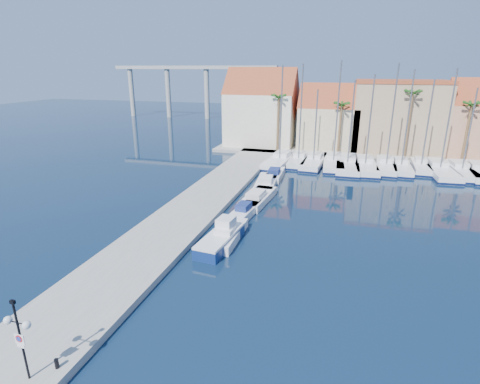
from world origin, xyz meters
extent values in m
plane|color=black|center=(0.00, 0.00, 0.00)|extent=(260.00, 260.00, 0.00)
cube|color=gray|center=(-9.00, 13.50, 0.25)|extent=(6.00, 77.00, 0.50)
cube|color=gray|center=(10.00, 48.00, 0.25)|extent=(54.00, 16.00, 0.50)
cylinder|color=black|center=(-7.43, -9.56, 2.56)|extent=(0.10, 0.10, 4.12)
cylinder|color=black|center=(-7.69, -9.55, 3.49)|extent=(0.52, 0.07, 0.05)
cylinder|color=black|center=(-7.17, -9.57, 3.49)|extent=(0.52, 0.07, 0.05)
sphere|color=white|center=(-7.94, -9.55, 3.49)|extent=(0.37, 0.37, 0.37)
sphere|color=white|center=(-6.91, -9.58, 3.49)|extent=(0.37, 0.37, 0.37)
cube|color=black|center=(-7.43, -9.56, 4.52)|extent=(0.23, 0.13, 0.16)
cube|color=white|center=(-7.43, -9.62, 2.66)|extent=(0.52, 0.05, 0.52)
cylinder|color=red|center=(-7.43, -9.65, 2.72)|extent=(0.35, 0.03, 0.35)
cylinder|color=#1933A5|center=(-7.43, -9.66, 2.72)|extent=(0.25, 0.02, 0.25)
cube|color=white|center=(-7.43, -9.62, 2.30)|extent=(0.41, 0.04, 0.14)
cylinder|color=black|center=(-6.65, -8.70, 0.74)|extent=(0.20, 0.20, 0.49)
cube|color=navy|center=(-3.79, 6.24, 0.44)|extent=(2.54, 6.05, 0.88)
cube|color=white|center=(-3.79, 6.24, 0.98)|extent=(2.54, 6.05, 0.20)
cube|color=white|center=(-3.67, 7.41, 1.52)|extent=(1.43, 1.69, 1.08)
cube|color=white|center=(-3.60, 7.69, 0.40)|extent=(2.03, 6.12, 0.80)
cube|color=white|center=(-3.59, 7.08, 1.10)|extent=(1.39, 2.15, 0.60)
cube|color=white|center=(-3.65, 13.40, 0.40)|extent=(2.11, 5.22, 0.80)
cube|color=navy|center=(-3.70, 12.89, 1.10)|extent=(1.31, 1.88, 0.60)
cube|color=white|center=(-3.38, 17.51, 0.40)|extent=(2.84, 7.15, 0.80)
cube|color=white|center=(-3.44, 16.81, 1.10)|extent=(1.77, 2.57, 0.60)
cube|color=white|center=(-3.74, 23.25, 0.40)|extent=(2.93, 7.23, 0.80)
cube|color=white|center=(-3.67, 22.55, 1.10)|extent=(1.81, 2.61, 0.60)
cube|color=white|center=(-3.47, 27.29, 0.40)|extent=(2.13, 6.06, 0.80)
cube|color=navy|center=(-3.45, 26.70, 1.10)|extent=(1.42, 2.14, 0.60)
cube|color=white|center=(-4.16, 35.23, 0.50)|extent=(3.88, 11.56, 1.00)
cube|color=#0C1840|center=(-4.16, 35.23, 0.18)|extent=(3.94, 11.63, 0.28)
cube|color=white|center=(-4.07, 36.36, 1.30)|extent=(2.34, 3.57, 0.60)
cylinder|color=slate|center=(-4.21, 34.66, 7.61)|extent=(0.20, 0.20, 13.21)
cube|color=white|center=(-1.48, 35.90, 0.50)|extent=(2.39, 9.15, 1.00)
cube|color=#0C1840|center=(-1.48, 35.90, 0.18)|extent=(2.45, 9.21, 0.28)
cube|color=white|center=(-1.47, 36.82, 1.30)|extent=(1.67, 2.75, 0.60)
cylinder|color=slate|center=(-1.48, 35.44, 7.72)|extent=(0.20, 0.20, 13.44)
cube|color=white|center=(0.83, 35.58, 0.50)|extent=(3.37, 10.51, 1.00)
cube|color=#0C1840|center=(0.83, 35.58, 0.18)|extent=(3.44, 10.57, 0.28)
cube|color=white|center=(0.90, 36.62, 1.30)|extent=(2.09, 3.22, 0.60)
cylinder|color=slate|center=(0.79, 35.07, 6.01)|extent=(0.20, 0.20, 10.02)
cube|color=white|center=(3.62, 35.99, 0.50)|extent=(3.52, 11.10, 1.00)
cube|color=#0C1840|center=(3.62, 35.99, 0.18)|extent=(3.59, 11.17, 0.28)
cube|color=white|center=(3.55, 37.08, 1.30)|extent=(2.19, 3.40, 0.60)
cylinder|color=slate|center=(3.66, 35.44, 7.91)|extent=(0.20, 0.20, 13.83)
cube|color=white|center=(5.65, 35.31, 0.50)|extent=(3.42, 11.99, 1.00)
cube|color=#0C1840|center=(5.65, 35.31, 0.18)|extent=(3.48, 12.05, 0.28)
cube|color=white|center=(5.62, 36.50, 1.30)|extent=(2.26, 3.63, 0.60)
cylinder|color=slate|center=(5.66, 34.71, 6.66)|extent=(0.20, 0.20, 11.32)
cube|color=white|center=(8.06, 35.31, 0.50)|extent=(3.73, 11.45, 1.00)
cube|color=#0C1840|center=(8.06, 35.31, 0.18)|extent=(3.79, 11.51, 0.28)
cube|color=white|center=(7.97, 36.43, 1.30)|extent=(2.29, 3.52, 0.60)
cylinder|color=slate|center=(8.10, 34.75, 7.02)|extent=(0.20, 0.20, 12.05)
cube|color=white|center=(10.98, 35.99, 0.50)|extent=(3.21, 10.27, 1.00)
cube|color=#0C1840|center=(10.98, 35.99, 0.18)|extent=(3.27, 10.33, 0.28)
cube|color=white|center=(11.04, 37.01, 1.30)|extent=(2.02, 3.14, 0.60)
cylinder|color=slate|center=(10.95, 35.49, 7.74)|extent=(0.20, 0.20, 13.49)
cube|color=white|center=(12.94, 35.92, 0.50)|extent=(2.45, 9.30, 1.00)
cube|color=#0C1840|center=(12.94, 35.92, 0.18)|extent=(2.51, 9.36, 0.28)
cube|color=white|center=(12.94, 36.85, 1.30)|extent=(1.70, 2.79, 0.60)
cylinder|color=slate|center=(12.93, 35.45, 7.33)|extent=(0.20, 0.20, 12.67)
cube|color=white|center=(15.67, 36.88, 0.50)|extent=(2.47, 8.37, 1.00)
cube|color=#0C1840|center=(15.67, 36.88, 0.18)|extent=(2.53, 8.43, 0.28)
cube|color=white|center=(15.71, 37.71, 1.30)|extent=(1.60, 2.54, 0.60)
cylinder|color=slate|center=(15.66, 36.46, 6.71)|extent=(0.20, 0.20, 11.42)
cube|color=white|center=(17.80, 35.79, 0.50)|extent=(3.80, 11.94, 1.00)
cube|color=#0C1840|center=(17.80, 35.79, 0.18)|extent=(3.87, 12.00, 0.28)
cube|color=white|center=(17.73, 36.97, 1.30)|extent=(2.36, 3.66, 0.60)
cylinder|color=slate|center=(17.84, 35.21, 7.44)|extent=(0.20, 0.20, 12.87)
cube|color=white|center=(20.50, 35.88, 0.50)|extent=(3.32, 10.27, 1.00)
cube|color=#0C1840|center=(20.50, 35.88, 0.18)|extent=(3.38, 10.33, 0.28)
cube|color=white|center=(20.43, 36.89, 1.30)|extent=(2.04, 3.15, 0.60)
cylinder|color=slate|center=(20.54, 35.37, 6.25)|extent=(0.20, 0.20, 10.49)
cube|color=white|center=(22.74, 35.82, 0.50)|extent=(3.68, 11.44, 1.00)
cube|color=#0C1840|center=(22.74, 35.82, 0.18)|extent=(3.75, 11.50, 0.28)
cube|color=white|center=(22.82, 36.95, 1.30)|extent=(2.27, 3.51, 0.60)
cube|color=beige|center=(-10.00, 47.00, 5.00)|extent=(12.00, 9.00, 9.00)
cube|color=maroon|center=(-10.00, 47.00, 9.50)|extent=(12.30, 9.00, 9.00)
cube|color=#C2B089|center=(2.00, 47.00, 4.00)|extent=(10.00, 8.00, 7.00)
cube|color=maroon|center=(2.00, 47.00, 7.50)|extent=(10.30, 8.00, 8.00)
cube|color=tan|center=(13.00, 48.00, 6.00)|extent=(14.00, 10.00, 11.00)
cube|color=maroon|center=(13.00, 48.00, 11.75)|extent=(14.20, 10.20, 0.50)
cube|color=tan|center=(25.00, 47.00, 4.50)|extent=(10.00, 8.00, 8.00)
cylinder|color=brown|center=(-6.00, 42.00, 5.00)|extent=(0.36, 0.36, 9.00)
sphere|color=#1E5017|center=(-6.00, 42.00, 9.35)|extent=(2.60, 2.60, 2.60)
cylinder|color=brown|center=(4.00, 42.00, 4.50)|extent=(0.36, 0.36, 8.00)
sphere|color=#1E5017|center=(4.00, 42.00, 8.35)|extent=(2.60, 2.60, 2.60)
cylinder|color=brown|center=(14.00, 42.00, 5.50)|extent=(0.36, 0.36, 10.00)
sphere|color=#1E5017|center=(14.00, 42.00, 10.35)|extent=(2.60, 2.60, 2.60)
cylinder|color=brown|center=(22.00, 42.00, 4.75)|extent=(0.36, 0.36, 8.50)
sphere|color=#1E5017|center=(22.00, 42.00, 8.85)|extent=(2.60, 2.60, 2.60)
cube|color=#9E9E99|center=(-38.00, 82.00, 14.00)|extent=(48.00, 2.20, 0.90)
cylinder|color=#9E9E99|center=(-58.00, 82.00, 7.00)|extent=(1.40, 1.40, 14.00)
cylinder|color=#9E9E99|center=(-46.00, 82.00, 7.00)|extent=(1.40, 1.40, 14.00)
cylinder|color=#9E9E99|center=(-34.00, 82.00, 7.00)|extent=(1.40, 1.40, 14.00)
cylinder|color=#9E9E99|center=(-22.00, 82.00, 7.00)|extent=(1.40, 1.40, 14.00)
camera|label=1|loc=(5.47, -19.74, 13.82)|focal=28.00mm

